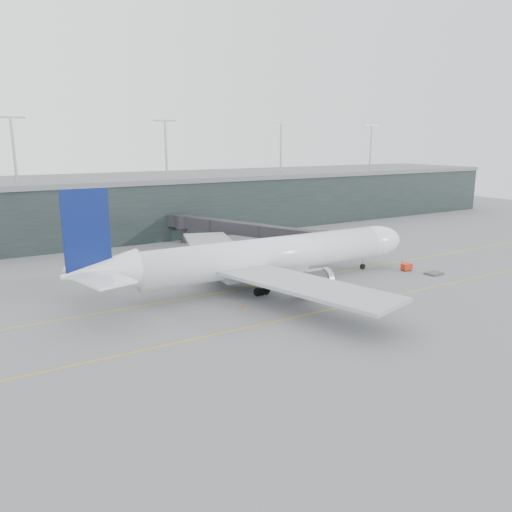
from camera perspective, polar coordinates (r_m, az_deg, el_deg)
ground at (r=88.61m, az=-1.47°, el=-2.87°), size 320.00×320.00×0.00m
taxiline_a at (r=85.29m, az=-0.14°, el=-3.49°), size 160.00×0.25×0.02m
taxiline_b at (r=72.71m, az=6.41°, el=-6.54°), size 160.00×0.25×0.02m
taxiline_lead_main at (r=107.99m, az=-4.42°, el=0.00°), size 0.25×60.00×0.02m
terminal at (r=139.65m, az=-13.42°, el=5.81°), size 240.00×36.00×29.00m
main_aircraft at (r=84.77m, az=1.06°, el=-0.08°), size 63.87×60.16×17.95m
jet_bridge at (r=114.32m, az=-1.76°, el=3.37°), size 20.80×43.21×6.82m
gse_cart at (r=99.64m, az=16.83°, el=-1.20°), size 2.01×1.33×1.34m
baggage_dolly at (r=98.69m, az=19.67°, el=-1.88°), size 3.16×2.59×0.30m
uld_a at (r=95.01m, az=-6.28°, el=-1.32°), size 1.99×1.70×1.62m
uld_b at (r=97.46m, az=-6.97°, el=-0.91°), size 2.20×1.85×1.82m
uld_c at (r=96.44m, az=-5.22°, el=-0.96°), size 2.19×1.75×1.99m
cone_nose at (r=106.13m, az=16.41°, el=-0.54°), size 0.44×0.44×0.71m
cone_wing_stbd at (r=78.18m, az=9.48°, el=-4.93°), size 0.50×0.50×0.80m
cone_wing_port at (r=101.60m, az=-0.05°, el=-0.57°), size 0.48×0.48×0.77m
cone_tail at (r=74.63m, az=-1.47°, el=-5.69°), size 0.40×0.40×0.63m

